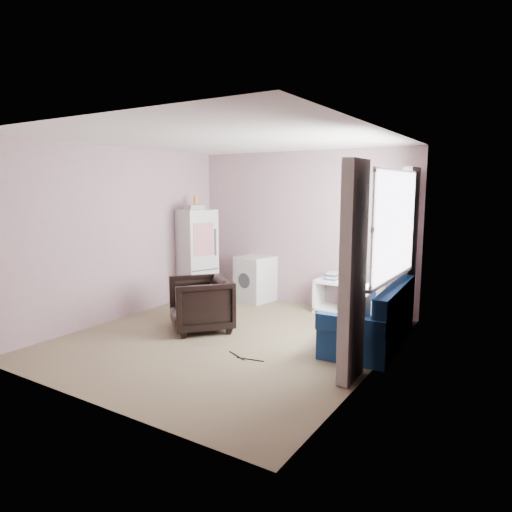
{
  "coord_description": "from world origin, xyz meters",
  "views": [
    {
      "loc": [
        3.29,
        -4.58,
        1.92
      ],
      "look_at": [
        0.05,
        0.6,
        1.0
      ],
      "focal_mm": 32.0,
      "sensor_mm": 36.0,
      "label": 1
    }
  ],
  "objects": [
    {
      "name": "side_table",
      "position": [
        0.62,
        1.91,
        0.3
      ],
      "size": [
        0.48,
        0.48,
        0.63
      ],
      "rotation": [
        0.0,
        0.0,
        0.03
      ],
      "color": "white",
      "rests_on": "ground"
    },
    {
      "name": "window_dressing",
      "position": [
        1.78,
        0.7,
        1.11
      ],
      "size": [
        0.17,
        2.62,
        2.18
      ],
      "color": "white",
      "rests_on": "ground"
    },
    {
      "name": "armchair",
      "position": [
        -0.52,
        0.11,
        0.4
      ],
      "size": [
        1.06,
        1.05,
        0.79
      ],
      "primitive_type": "imported",
      "rotation": [
        0.0,
        0.0,
        -0.72
      ],
      "color": "black",
      "rests_on": "ground"
    },
    {
      "name": "floor_cables",
      "position": [
        0.54,
        -0.46,
        0.01
      ],
      "size": [
        0.51,
        0.15,
        0.01
      ],
      "rotation": [
        0.0,
        0.0,
        -0.09
      ],
      "color": "black",
      "rests_on": "ground"
    },
    {
      "name": "fridge",
      "position": [
        -1.57,
        1.32,
        0.79
      ],
      "size": [
        0.69,
        0.68,
        1.77
      ],
      "rotation": [
        0.0,
        0.0,
        -0.35
      ],
      "color": "#BABABA",
      "rests_on": "ground"
    },
    {
      "name": "washing_machine",
      "position": [
        -0.76,
        1.87,
        0.4
      ],
      "size": [
        0.63,
        0.63,
        0.77
      ],
      "rotation": [
        0.0,
        0.0,
        -0.17
      ],
      "color": "#BABABA",
      "rests_on": "ground"
    },
    {
      "name": "room",
      "position": [
        0.02,
        0.01,
        1.25
      ],
      "size": [
        3.84,
        4.24,
        2.54
      ],
      "color": "#7B6C51",
      "rests_on": "ground"
    },
    {
      "name": "sofa",
      "position": [
        1.64,
        0.78,
        0.28
      ],
      "size": [
        0.88,
        1.75,
        0.76
      ],
      "rotation": [
        0.0,
        0.0,
        0.06
      ],
      "color": "navy",
      "rests_on": "ground"
    }
  ]
}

